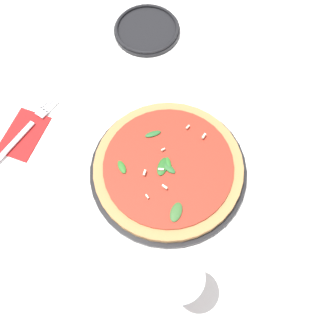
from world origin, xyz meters
TOP-DOWN VIEW (x-y plane):
  - ground_plane at (0.00, 0.00)m, footprint 6.00×6.00m
  - pizza_arugula_main at (-0.00, 0.03)m, footprint 0.35×0.35m
  - wine_glass at (-0.24, -0.04)m, footprint 0.08×0.08m
  - napkin at (0.02, 0.38)m, footprint 0.13×0.10m
  - fork at (0.03, 0.38)m, footprint 0.20×0.09m
  - side_plate_white at (0.38, 0.18)m, footprint 0.17×0.17m

SIDE VIEW (x-z plane):
  - ground_plane at x=0.00m, z-range 0.00..0.00m
  - napkin at x=0.02m, z-range 0.00..0.01m
  - fork at x=0.03m, z-range 0.01..0.01m
  - side_plate_white at x=0.38m, z-range 0.00..0.02m
  - pizza_arugula_main at x=0.00m, z-range -0.01..0.04m
  - wine_glass at x=-0.24m, z-range 0.03..0.20m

